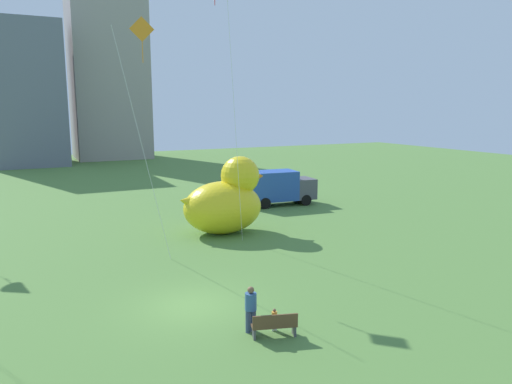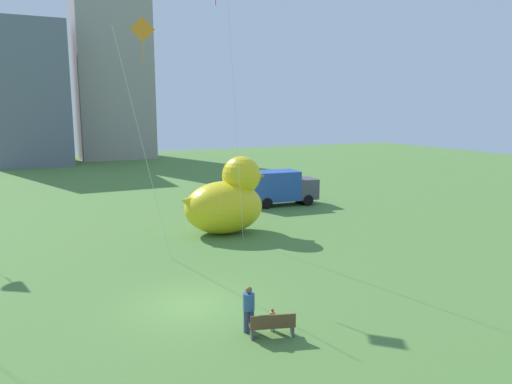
# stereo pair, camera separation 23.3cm
# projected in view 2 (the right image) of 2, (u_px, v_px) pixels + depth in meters

# --- Properties ---
(ground_plane) EXTENTS (140.00, 140.00, 0.00)m
(ground_plane) POSITION_uv_depth(u_px,v_px,m) (190.00, 305.00, 19.76)
(ground_plane) COLOR #527D39
(park_bench) EXTENTS (1.67, 0.90, 0.90)m
(park_bench) POSITION_uv_depth(u_px,v_px,m) (272.00, 325.00, 16.90)
(park_bench) COLOR brown
(park_bench) RESTS_ON ground
(person_adult) EXTENTS (0.42, 0.42, 1.71)m
(person_adult) POSITION_uv_depth(u_px,v_px,m) (249.00, 307.00, 17.27)
(person_adult) COLOR #38476B
(person_adult) RESTS_ON ground
(person_child) EXTENTS (0.21, 0.21, 0.84)m
(person_child) POSITION_uv_depth(u_px,v_px,m) (272.00, 319.00, 17.43)
(person_child) COLOR silver
(person_child) RESTS_ON ground
(giant_inflatable_duck) EXTENTS (5.93, 3.81, 4.92)m
(giant_inflatable_duck) POSITION_uv_depth(u_px,v_px,m) (227.00, 201.00, 30.89)
(giant_inflatable_duck) COLOR yellow
(giant_inflatable_duck) RESTS_ON ground
(box_truck) EXTENTS (6.08, 2.84, 2.85)m
(box_truck) POSITION_uv_depth(u_px,v_px,m) (280.00, 188.00, 39.82)
(box_truck) COLOR #264CA5
(box_truck) RESTS_ON ground
(city_skyline) EXTENTS (51.71, 14.80, 26.29)m
(city_skyline) POSITION_uv_depth(u_px,v_px,m) (21.00, 79.00, 68.00)
(city_skyline) COLOR gray
(city_skyline) RESTS_ON ground
(kite_orange) EXTENTS (2.36, 1.82, 12.63)m
(kite_orange) POSITION_uv_depth(u_px,v_px,m) (143.00, 40.00, 24.96)
(kite_orange) COLOR silver
(kite_orange) RESTS_ON ground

